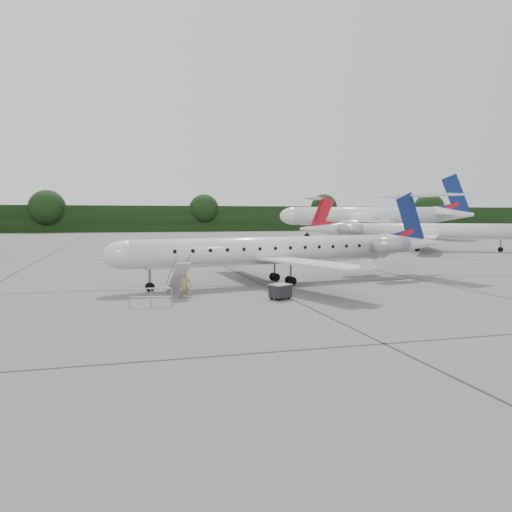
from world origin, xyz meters
name	(u,v)px	position (x,y,z in m)	size (l,w,h in m)	color
ground	(346,299)	(0.00, 0.00, 0.00)	(320.00, 320.00, 0.00)	slate
treeline	(163,219)	(0.00, 130.00, 4.00)	(260.00, 4.00, 8.00)	black
main_regional_jet	(271,237)	(-2.30, 7.56, 3.34)	(26.04, 18.75, 6.68)	silver
airstair	(178,278)	(-9.32, 3.98, 1.05)	(0.85, 2.50, 2.09)	silver
passenger	(185,286)	(-9.06, 2.60, 0.76)	(0.56, 0.36, 1.52)	olive
safety_railing	(151,298)	(-11.17, 0.32, 0.50)	(2.20, 0.08, 1.00)	gray
baggage_cart	(280,291)	(-3.75, 0.95, 0.47)	(1.09, 0.88, 0.94)	black
bg_narrowbody	(364,207)	(36.44, 68.56, 6.69)	(37.25, 26.82, 13.37)	silver
bg_regional_right	(425,223)	(28.38, 34.58, 3.80)	(29.00, 20.88, 7.61)	silver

